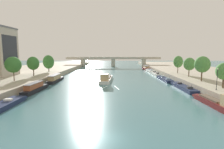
# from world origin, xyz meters

# --- Properties ---
(ground_plane) EXTENTS (400.00, 400.00, 0.00)m
(ground_plane) POSITION_xyz_m (0.00, 0.00, 0.00)
(ground_plane) COLOR teal
(quay_left) EXTENTS (36.00, 170.00, 1.95)m
(quay_left) POSITION_xyz_m (-40.09, 55.00, 0.97)
(quay_left) COLOR #B2A893
(quay_left) RESTS_ON ground
(quay_right) EXTENTS (36.00, 170.00, 1.95)m
(quay_right) POSITION_xyz_m (40.09, 55.00, 0.97)
(quay_right) COLOR #B2A893
(quay_right) RESTS_ON ground
(barge_midriver) EXTENTS (4.33, 17.75, 3.18)m
(barge_midriver) POSITION_xyz_m (-2.02, 42.76, 0.92)
(barge_midriver) COLOR silver
(barge_midriver) RESTS_ON ground
(wake_behind_barge) EXTENTS (5.59, 6.07, 0.03)m
(wake_behind_barge) POSITION_xyz_m (-0.19, 30.98, 0.01)
(wake_behind_barge) COLOR silver
(wake_behind_barge) RESTS_ON ground
(moored_boat_left_gap_after) EXTENTS (2.40, 12.52, 2.50)m
(moored_boat_left_gap_after) POSITION_xyz_m (-19.77, 25.00, 1.04)
(moored_boat_left_gap_after) COLOR black
(moored_boat_left_gap_after) RESTS_ON ground
(moored_boat_left_far) EXTENTS (2.90, 14.44, 2.56)m
(moored_boat_left_far) POSITION_xyz_m (-19.91, 41.17, 1.07)
(moored_boat_left_far) COLOR black
(moored_boat_left_far) RESTS_ON ground
(moored_boat_right_second) EXTENTS (2.50, 12.84, 3.11)m
(moored_boat_right_second) POSITION_xyz_m (20.13, 12.67, 0.91)
(moored_boat_right_second) COLOR maroon
(moored_boat_right_second) RESTS_ON ground
(moored_boat_right_gap_after) EXTENTS (2.60, 15.28, 2.09)m
(moored_boat_right_gap_after) POSITION_xyz_m (20.46, 29.38, 0.52)
(moored_boat_right_gap_after) COLOR #1E284C
(moored_boat_right_gap_after) RESTS_ON ground
(moored_boat_right_end) EXTENTS (2.52, 14.44, 2.06)m
(moored_boat_right_end) POSITION_xyz_m (19.59, 44.97, 0.51)
(moored_boat_right_end) COLOR #1E284C
(moored_boat_right_end) RESTS_ON ground
(moored_boat_right_lone) EXTENTS (2.45, 12.14, 2.22)m
(moored_boat_right_lone) POSITION_xyz_m (19.59, 59.40, 0.59)
(moored_boat_right_lone) COLOR silver
(moored_boat_right_lone) RESTS_ON ground
(moored_boat_right_upstream) EXTENTS (2.76, 11.91, 2.31)m
(moored_boat_right_upstream) POSITION_xyz_m (19.56, 72.38, 0.64)
(moored_boat_right_upstream) COLOR silver
(moored_boat_right_upstream) RESTS_ON ground
(moored_boat_right_downstream) EXTENTS (2.97, 13.88, 2.45)m
(moored_boat_right_downstream) POSITION_xyz_m (19.76, 85.82, 1.03)
(moored_boat_right_downstream) COLOR maroon
(moored_boat_right_downstream) RESTS_ON ground
(tree_left_far) EXTENTS (4.50, 4.50, 7.10)m
(tree_left_far) POSITION_xyz_m (-28.32, 30.46, 6.74)
(tree_left_far) COLOR brown
(tree_left_far) RESTS_ON quay_left
(tree_left_nearest) EXTENTS (4.18, 4.18, 6.88)m
(tree_left_nearest) POSITION_xyz_m (-27.91, 42.12, 6.44)
(tree_left_nearest) COLOR brown
(tree_left_nearest) RESTS_ON quay_left
(tree_left_distant) EXTENTS (4.66, 4.66, 7.18)m
(tree_left_distant) POSITION_xyz_m (-27.57, 55.81, 6.18)
(tree_left_distant) COLOR brown
(tree_left_distant) RESTS_ON quay_left
(tree_right_nearest) EXTENTS (3.62, 3.62, 5.97)m
(tree_right_nearest) POSITION_xyz_m (26.50, 21.14, 5.90)
(tree_right_nearest) COLOR brown
(tree_right_nearest) RESTS_ON quay_right
(tree_right_end_of_row) EXTENTS (4.32, 4.32, 7.25)m
(tree_right_end_of_row) POSITION_xyz_m (26.39, 31.27, 6.82)
(tree_right_end_of_row) COLOR brown
(tree_right_end_of_row) RESTS_ON quay_right
(tree_right_past_mid) EXTENTS (3.91, 3.91, 6.55)m
(tree_right_past_mid) POSITION_xyz_m (26.81, 41.12, 6.30)
(tree_right_past_mid) COLOR brown
(tree_right_past_mid) RESTS_ON quay_right
(tree_right_midway) EXTENTS (3.69, 3.69, 6.97)m
(tree_right_midway) POSITION_xyz_m (26.40, 50.79, 6.57)
(tree_right_midway) COLOR brown
(tree_right_midway) RESTS_ON quay_right
(lamppost_right_bank) EXTENTS (0.28, 0.28, 4.86)m
(lamppost_right_bank) POSITION_xyz_m (23.81, 19.05, 4.61)
(lamppost_right_bank) COLOR black
(lamppost_right_bank) RESTS_ON quay_right
(bridge_far) EXTENTS (68.19, 4.40, 6.93)m
(bridge_far) POSITION_xyz_m (0.00, 108.87, 4.50)
(bridge_far) COLOR #ADA899
(bridge_far) RESTS_ON ground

